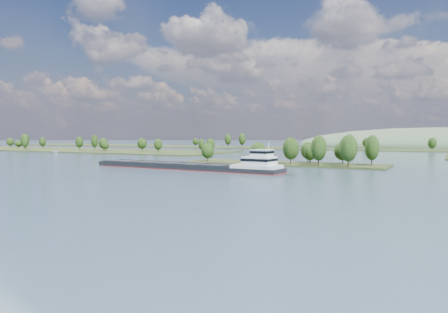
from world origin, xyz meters
The scene contains 7 objects.
ground centered at (0.00, 120.00, 0.00)m, with size 1800.00×1800.00×0.00m, color #3A5265.
tree_island centered at (8.83, 178.76, 4.51)m, with size 100.00×32.72×15.37m.
left_bank centered at (-228.80, 260.05, 0.91)m, with size 300.00×80.00×15.88m.
back_shoreline centered at (7.33, 399.78, 0.68)m, with size 900.00×60.00×16.28m.
hill_west centered at (60.00, 500.00, 0.00)m, with size 320.00×160.00×44.00m, color #425A3E.
cargo_barge centered at (-21.55, 132.13, 1.57)m, with size 92.89×17.42×12.49m.
motorboat centered at (-198.46, 211.89, 1.23)m, with size 2.40×6.37×2.46m, color silver.
Camera 1 is at (75.65, -24.34, 15.24)m, focal length 35.00 mm.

